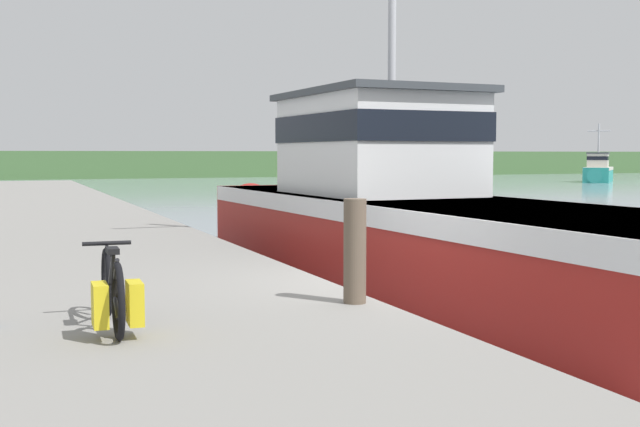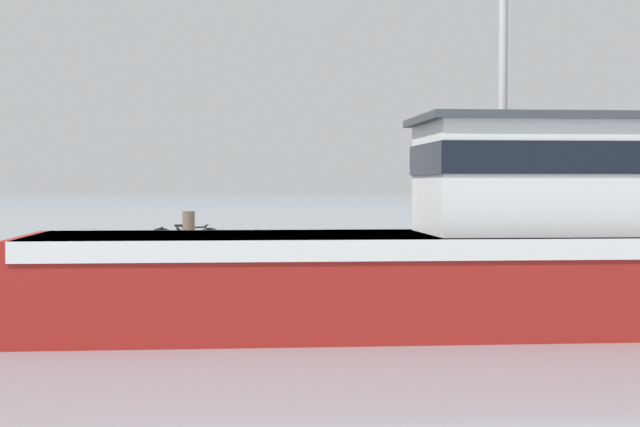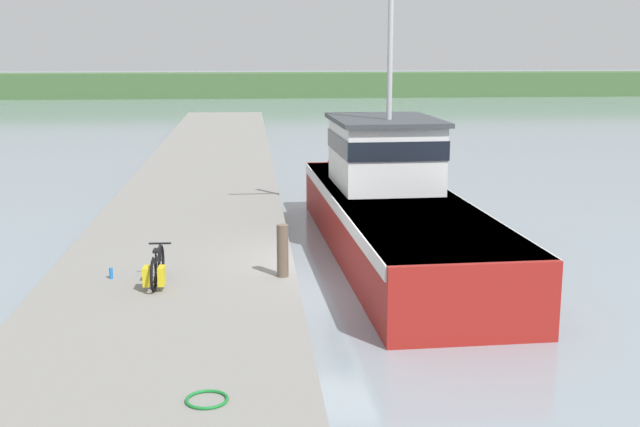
{
  "view_description": "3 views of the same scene",
  "coord_description": "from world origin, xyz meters",
  "px_view_note": "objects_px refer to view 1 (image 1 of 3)",
  "views": [
    {
      "loc": [
        -4.57,
        -8.54,
        2.26
      ],
      "look_at": [
        -0.38,
        2.07,
        1.41
      ],
      "focal_mm": 45.0,
      "sensor_mm": 36.0,
      "label": 1
    },
    {
      "loc": [
        17.28,
        0.48,
        2.32
      ],
      "look_at": [
        0.43,
        1.29,
        1.81
      ],
      "focal_mm": 55.0,
      "sensor_mm": 36.0,
      "label": 2
    },
    {
      "loc": [
        -1.89,
        -16.69,
        5.3
      ],
      "look_at": [
        -0.38,
        0.28,
        1.72
      ],
      "focal_mm": 45.0,
      "sensor_mm": 36.0,
      "label": 3
    }
  ],
  "objects_px": {
    "boat_white_moored": "(598,171)",
    "mooring_post": "(355,251)",
    "fishing_boat_main": "(401,214)",
    "bicycle_touring": "(114,293)"
  },
  "relations": [
    {
      "from": "fishing_boat_main",
      "to": "mooring_post",
      "type": "relative_size",
      "value": 14.3
    },
    {
      "from": "fishing_boat_main",
      "to": "bicycle_touring",
      "type": "height_order",
      "value": "fishing_boat_main"
    },
    {
      "from": "boat_white_moored",
      "to": "mooring_post",
      "type": "relative_size",
      "value": 5.24
    },
    {
      "from": "fishing_boat_main",
      "to": "boat_white_moored",
      "type": "height_order",
      "value": "fishing_boat_main"
    },
    {
      "from": "fishing_boat_main",
      "to": "boat_white_moored",
      "type": "xyz_separation_m",
      "value": [
        37.93,
        39.23,
        -0.31
      ]
    },
    {
      "from": "bicycle_touring",
      "to": "mooring_post",
      "type": "relative_size",
      "value": 1.57
    },
    {
      "from": "boat_white_moored",
      "to": "bicycle_touring",
      "type": "height_order",
      "value": "boat_white_moored"
    },
    {
      "from": "mooring_post",
      "to": "boat_white_moored",
      "type": "bearing_deg",
      "value": 47.11
    },
    {
      "from": "boat_white_moored",
      "to": "mooring_post",
      "type": "distance_m",
      "value": 60.22
    },
    {
      "from": "fishing_boat_main",
      "to": "bicycle_touring",
      "type": "relative_size",
      "value": 9.11
    }
  ]
}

